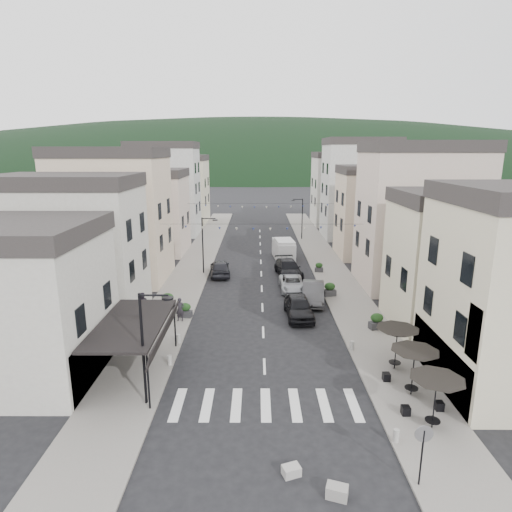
{
  "coord_description": "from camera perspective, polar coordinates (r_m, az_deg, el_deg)",
  "views": [
    {
      "loc": [
        -0.45,
        -17.42,
        12.62
      ],
      "look_at": [
        -0.54,
        19.67,
        3.5
      ],
      "focal_mm": 30.0,
      "sensor_mm": 36.0,
      "label": 1
    }
  ],
  "objects": [
    {
      "name": "parked_car_d",
      "position": [
        44.33,
        4.34,
        -1.66
      ],
      "size": [
        2.98,
        5.92,
        1.65
      ],
      "primitive_type": "imported",
      "rotation": [
        0.0,
        0.0,
        0.12
      ],
      "color": "black",
      "rests_on": "ground"
    },
    {
      "name": "parked_car_b",
      "position": [
        37.03,
        7.62,
        -4.85
      ],
      "size": [
        2.38,
        5.31,
        1.69
      ],
      "primitive_type": "imported",
      "rotation": [
        0.0,
        0.0,
        -0.12
      ],
      "color": "#39383B",
      "rests_on": "ground"
    },
    {
      "name": "bunting_far",
      "position": [
        55.86,
        0.6,
        6.65
      ],
      "size": [
        19.0,
        0.28,
        0.62
      ],
      "color": "black",
      "rests_on": "ground"
    },
    {
      "name": "bunting_near",
      "position": [
        40.03,
        0.78,
        3.79
      ],
      "size": [
        19.0,
        0.28,
        0.62
      ],
      "color": "black",
      "rests_on": "ground"
    },
    {
      "name": "pedestrian_a",
      "position": [
        32.94,
        -10.1,
        -7.03
      ],
      "size": [
        0.68,
        0.47,
        1.8
      ],
      "primitive_type": "imported",
      "rotation": [
        0.0,
        0.0,
        -0.06
      ],
      "color": "black",
      "rests_on": "sidewalk_left"
    },
    {
      "name": "planter_la",
      "position": [
        33.73,
        -9.42,
        -7.14
      ],
      "size": [
        1.1,
        0.74,
        1.13
      ],
      "rotation": [
        0.0,
        0.0,
        -0.2
      ],
      "color": "#2E2E31",
      "rests_on": "sidewalk_left"
    },
    {
      "name": "planter_lb",
      "position": [
        35.81,
        -11.68,
        -5.86
      ],
      "size": [
        1.24,
        0.85,
        1.27
      ],
      "rotation": [
        0.0,
        0.0,
        -0.22
      ],
      "color": "#2C2C2F",
      "rests_on": "sidewalk_left"
    },
    {
      "name": "traffic_sign",
      "position": [
        18.63,
        21.37,
        -22.28
      ],
      "size": [
        0.7,
        0.07,
        2.7
      ],
      "color": "black",
      "rests_on": "ground"
    },
    {
      "name": "streetlamp_left_far",
      "position": [
        44.65,
        -6.78,
        2.19
      ],
      "size": [
        1.7,
        0.56,
        6.0
      ],
      "color": "black",
      "rests_on": "ground"
    },
    {
      "name": "bollards",
      "position": [
        25.97,
        1.15,
        -14.21
      ],
      "size": [
        11.66,
        10.26,
        0.6
      ],
      "color": "gray",
      "rests_on": "ground"
    },
    {
      "name": "sidewalk_right",
      "position": [
        51.61,
        9.0,
        -0.45
      ],
      "size": [
        4.0,
        76.0,
        0.12
      ],
      "primitive_type": "cube",
      "color": "slate",
      "rests_on": "ground"
    },
    {
      "name": "pedestrian_b",
      "position": [
        34.24,
        -14.77,
        -6.33
      ],
      "size": [
        0.96,
        0.75,
        1.95
      ],
      "primitive_type": "imported",
      "rotation": [
        0.0,
        0.0,
        -0.01
      ],
      "color": "#251F2A",
      "rests_on": "sidewalk_left"
    },
    {
      "name": "boutique_awning",
      "position": [
        25.28,
        -15.66,
        -8.81
      ],
      "size": [
        3.77,
        7.5,
        3.28
      ],
      "color": "black",
      "rests_on": "ground"
    },
    {
      "name": "parked_car_e",
      "position": [
        44.58,
        -4.83,
        -1.57
      ],
      "size": [
        2.52,
        5.09,
        1.67
      ],
      "primitive_type": "imported",
      "rotation": [
        0.0,
        0.0,
        3.26
      ],
      "color": "black",
      "rests_on": "ground"
    },
    {
      "name": "streetlamp_left_near",
      "position": [
        22.03,
        -14.23,
        -10.52
      ],
      "size": [
        1.7,
        0.56,
        6.0
      ],
      "color": "black",
      "rests_on": "ground"
    },
    {
      "name": "planter_rb",
      "position": [
        38.54,
        9.79,
        -4.4
      ],
      "size": [
        1.2,
        0.85,
        1.21
      ],
      "rotation": [
        0.0,
        0.0,
        0.26
      ],
      "color": "#333336",
      "rests_on": "sidewalk_right"
    },
    {
      "name": "concrete_block_c",
      "position": [
        19.16,
        4.73,
        -26.63
      ],
      "size": [
        0.83,
        0.71,
        0.4
      ],
      "primitive_type": "cube",
      "rotation": [
        0.0,
        0.0,
        0.35
      ],
      "color": "#999692",
      "rests_on": "ground"
    },
    {
      "name": "planter_rc",
      "position": [
        45.95,
        8.39,
        -1.5
      ],
      "size": [
        0.93,
        0.59,
        0.99
      ],
      "rotation": [
        0.0,
        0.0,
        -0.12
      ],
      "color": "#323134",
      "rests_on": "sidewalk_right"
    },
    {
      "name": "buildings_row_right",
      "position": [
        56.4,
        15.62,
        6.89
      ],
      "size": [
        10.2,
        54.16,
        14.5
      ],
      "color": "beige",
      "rests_on": "ground"
    },
    {
      "name": "sidewalk_left",
      "position": [
        51.47,
        -7.74,
        -0.44
      ],
      "size": [
        4.0,
        76.0,
        0.12
      ],
      "primitive_type": "cube",
      "color": "slate",
      "rests_on": "ground"
    },
    {
      "name": "ground",
      "position": [
        21.51,
        1.41,
        -22.1
      ],
      "size": [
        700.0,
        700.0,
        0.0
      ],
      "primitive_type": "plane",
      "color": "black",
      "rests_on": "ground"
    },
    {
      "name": "concrete_block_a",
      "position": [
        18.47,
        10.75,
        -28.5
      ],
      "size": [
        0.92,
        0.73,
        0.5
      ],
      "primitive_type": "cube",
      "rotation": [
        0.0,
        0.0,
        -0.32
      ],
      "color": "gray",
      "rests_on": "ground"
    },
    {
      "name": "cafe_terrace",
      "position": [
        24.09,
        20.38,
        -12.32
      ],
      "size": [
        2.5,
        8.1,
        2.53
      ],
      "color": "black",
      "rests_on": "ground"
    },
    {
      "name": "hill_backdrop",
      "position": [
        317.67,
        0.22,
        11.54
      ],
      "size": [
        640.0,
        360.0,
        70.0
      ],
      "primitive_type": "ellipsoid",
      "color": "black",
      "rests_on": "ground"
    },
    {
      "name": "buildings_row_left",
      "position": [
        57.3,
        -14.16,
        6.89
      ],
      "size": [
        10.2,
        54.16,
        14.0
      ],
      "color": "#AAA69C",
      "rests_on": "ground"
    },
    {
      "name": "streetlamp_right_far",
      "position": [
        62.38,
        5.93,
        5.52
      ],
      "size": [
        1.7,
        0.56,
        6.0
      ],
      "color": "black",
      "rests_on": "ground"
    },
    {
      "name": "planter_ra",
      "position": [
        32.37,
        15.79,
        -8.36
      ],
      "size": [
        1.17,
        0.86,
        1.17
      ],
      "rotation": [
        0.0,
        0.0,
        0.3
      ],
      "color": "#2B2B2D",
      "rests_on": "sidewalk_right"
    },
    {
      "name": "parked_car_c",
      "position": [
        39.88,
        4.81,
        -3.68
      ],
      "size": [
        2.35,
        4.84,
        1.33
      ],
      "primitive_type": "imported",
      "rotation": [
        0.0,
        0.0,
        0.03
      ],
      "color": "#9B9EA3",
      "rests_on": "ground"
    },
    {
      "name": "parked_car_a",
      "position": [
        33.66,
        5.71,
        -6.73
      ],
      "size": [
        2.27,
        5.07,
        1.69
      ],
      "primitive_type": "imported",
      "rotation": [
        0.0,
        0.0,
        0.05
      ],
      "color": "black",
      "rests_on": "ground"
    },
    {
      "name": "delivery_van",
      "position": [
        51.22,
        3.71,
        0.92
      ],
      "size": [
        2.6,
        5.36,
        2.48
      ],
      "rotation": [
        0.0,
        0.0,
        0.11
      ],
      "color": "silver",
      "rests_on": "ground"
    }
  ]
}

